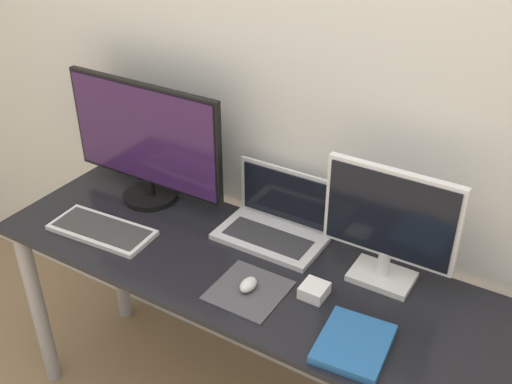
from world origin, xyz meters
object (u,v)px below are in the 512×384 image
Objects in this scene: monitor_right at (389,224)px; book at (354,344)px; laptop at (277,220)px; mouse at (248,285)px; monitor_left at (145,141)px; keyboard at (102,230)px; power_brick at (314,291)px.

monitor_right is 1.73× the size of book.
mouse is (0.07, -0.30, -0.03)m from laptop.
book is at bearing -7.62° from mouse.
monitor_left is 1.01m from book.
monitor_left is 1.60× the size of monitor_right.
monitor_right is 1.07× the size of keyboard.
monitor_left reaches higher than power_brick.
keyboard is 0.76m from power_brick.
monitor_left is 8.20× the size of power_brick.
monitor_right is at bearing -5.94° from laptop.
monitor_left reaches higher than mouse.
laptop is 4.56× the size of power_brick.
keyboard is at bearing -179.72° from mouse.
monitor_left reaches higher than book.
mouse is (0.58, 0.00, 0.01)m from keyboard.
power_brick reaches higher than book.
laptop reaches higher than power_brick.
mouse is 0.19m from power_brick.
monitor_right is at bearing 39.01° from mouse.
monitor_right is 5.80× the size of mouse.
book is at bearing -82.68° from monitor_right.
monitor_right is 5.12× the size of power_brick.
monitor_left is 9.30× the size of mouse.
power_brick is (-0.18, 0.13, 0.01)m from book.
book is at bearing -2.73° from keyboard.
laptop reaches higher than book.
mouse is 0.30× the size of book.
book is (0.36, -0.05, -0.01)m from mouse.
book is 0.22m from power_brick.
keyboard is 4.80× the size of power_brick.
laptop is at bearing 141.29° from book.
monitor_right is 0.45m from mouse.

